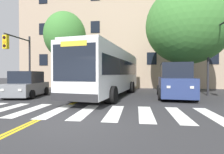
{
  "coord_description": "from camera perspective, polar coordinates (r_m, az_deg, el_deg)",
  "views": [
    {
      "loc": [
        2.08,
        -5.57,
        1.65
      ],
      "look_at": [
        0.41,
        6.45,
        1.44
      ],
      "focal_mm": 28.0,
      "sensor_mm": 36.0,
      "label": 1
    }
  ],
  "objects": [
    {
      "name": "crosswalk",
      "position": [
        8.06,
        -13.29,
        -10.79
      ],
      "size": [
        12.31,
        3.12,
        0.01
      ],
      "color": "white",
      "rests_on": "ground"
    },
    {
      "name": "street_tree_curbside_small",
      "position": [
        18.1,
        -15.0,
        12.72
      ],
      "size": [
        5.38,
        5.5,
        7.7
      ],
      "color": "brown",
      "rests_on": "ground"
    },
    {
      "name": "building_facade",
      "position": [
        24.48,
        12.15,
        13.24
      ],
      "size": [
        33.06,
        7.01,
        13.69
      ],
      "color": "tan",
      "rests_on": "ground"
    },
    {
      "name": "car_tan_behind_bus",
      "position": [
        23.35,
        1.44,
        -1.12
      ],
      "size": [
        2.1,
        4.0,
        1.72
      ],
      "color": "tan",
      "rests_on": "ground"
    },
    {
      "name": "street_tree_curbside_large",
      "position": [
        16.49,
        23.46,
        15.33
      ],
      "size": [
        9.65,
        9.6,
        9.04
      ],
      "color": "brown",
      "rests_on": "ground"
    },
    {
      "name": "car_navy_far_lane",
      "position": [
        12.93,
        19.74,
        -1.37
      ],
      "size": [
        2.65,
        5.23,
        2.39
      ],
      "color": "navy",
      "rests_on": "ground"
    },
    {
      "name": "car_grey_near_lane",
      "position": [
        14.1,
        -26.0,
        -2.38
      ],
      "size": [
        2.46,
        4.18,
        1.84
      ],
      "color": "slate",
      "rests_on": "ground"
    },
    {
      "name": "traffic_light_near_corner",
      "position": [
        13.69,
        31.5,
        8.93
      ],
      "size": [
        0.34,
        4.19,
        5.16
      ],
      "color": "#28282D",
      "rests_on": "ground"
    },
    {
      "name": "city_bus",
      "position": [
        13.15,
        -0.87,
        1.93
      ],
      "size": [
        4.04,
        11.2,
        3.42
      ],
      "color": "white",
      "rests_on": "ground"
    },
    {
      "name": "lane_line_yellow_inner",
      "position": [
        21.72,
        -1.64,
        -3.36
      ],
      "size": [
        0.12,
        36.0,
        0.01
      ],
      "primitive_type": "cube",
      "color": "gold",
      "rests_on": "ground"
    },
    {
      "name": "lane_line_yellow_outer",
      "position": [
        21.69,
        -1.22,
        -3.36
      ],
      "size": [
        0.12,
        36.0,
        0.01
      ],
      "primitive_type": "cube",
      "color": "gold",
      "rests_on": "ground"
    },
    {
      "name": "traffic_light_far_corner",
      "position": [
        16.34,
        -27.82,
        6.87
      ],
      "size": [
        0.34,
        3.11,
        5.01
      ],
      "color": "#28282D",
      "rests_on": "ground"
    },
    {
      "name": "ground_plane",
      "position": [
        6.17,
        -12.5,
        -14.51
      ],
      "size": [
        120.0,
        120.0,
        0.0
      ],
      "primitive_type": "plane",
      "color": "#303033"
    }
  ]
}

